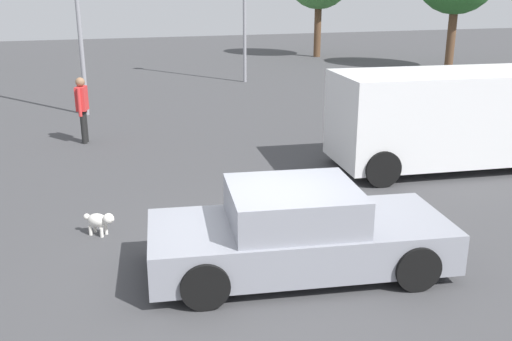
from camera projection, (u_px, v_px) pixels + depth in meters
ground_plane at (271, 269)px, 8.40m from camera, size 80.00×80.00×0.00m
sedan_foreground at (298, 232)px, 8.22m from camera, size 4.45×2.33×1.27m
dog at (100, 220)px, 9.48m from camera, size 0.47×0.43×0.41m
van_white at (445, 117)px, 12.80m from camera, size 5.15×2.66×2.15m
pedestrian at (82, 104)px, 14.86m from camera, size 0.34×0.55×1.71m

